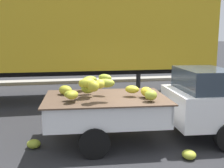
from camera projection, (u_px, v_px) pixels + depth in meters
ground at (153, 142)px, 6.42m from camera, size 220.00×220.00×0.00m
curb_strip at (100, 80)px, 14.83m from camera, size 80.00×0.80×0.16m
pickup_truck at (185, 103)px, 6.50m from camera, size 5.01×2.15×1.70m
semi_trailer at (53, 34)px, 10.26m from camera, size 12.03×2.74×3.95m
fallen_banana_bunch_near_tailgate at (34, 144)px, 6.04m from camera, size 0.35×0.31×0.20m
fallen_banana_bunch_by_wheel at (189, 155)px, 5.51m from camera, size 0.38×0.39×0.19m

